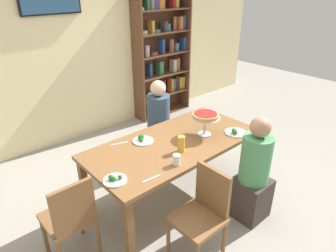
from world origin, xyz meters
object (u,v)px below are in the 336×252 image
Objects in this scene: diner_far_right at (159,128)px; cutlery_knife_near at (151,179)px; chair_near_left at (203,211)px; salad_plate_near_diner at (235,132)px; water_glass_clear_near at (176,160)px; salad_plate_far_diner at (142,139)px; bookshelf at (162,51)px; dining_table at (174,148)px; salad_plate_spare at (115,179)px; chair_head_west at (70,217)px; beer_glass_amber_tall at (181,144)px; cutlery_fork_near at (119,144)px; deep_dish_pizza_stand at (205,117)px; diner_near_right at (253,177)px.

cutlery_knife_near is at bearing -42.18° from diner_far_right.
chair_near_left is at bearing -51.53° from cutlery_knife_near.
water_glass_clear_near is (-0.91, -0.02, 0.03)m from salad_plate_near_diner.
water_glass_clear_near is (-0.03, -0.57, 0.03)m from salad_plate_far_diner.
bookshelf is at bearing 68.56° from salad_plate_near_diner.
dining_table is 0.87m from diner_far_right.
salad_plate_far_diner is at bearing 34.07° from salad_plate_spare.
chair_near_left is at bearing -95.35° from salad_plate_far_diner.
chair_head_west is 4.24× the size of salad_plate_spare.
chair_near_left reaches higher than salad_plate_spare.
chair_near_left reaches higher than salad_plate_near_diner.
salad_plate_near_diner is 0.73m from beer_glass_amber_tall.
diner_far_right is at bearing -136.16° from cutlery_fork_near.
salad_plate_spare is at bearing -137.64° from bookshelf.
bookshelf is 13.15× the size of beer_glass_amber_tall.
deep_dish_pizza_stand is 2.98× the size of water_glass_clear_near.
salad_plate_near_diner is 1.34× the size of cutlery_fork_near.
water_glass_clear_near is (0.57, -0.16, 0.04)m from salad_plate_spare.
beer_glass_amber_tall reaches higher than salad_plate_spare.
diner_far_right is at bearing 62.53° from beer_glass_amber_tall.
diner_far_right is 6.39× the size of cutlery_fork_near.
bookshelf is 6.97× the size of deep_dish_pizza_stand.
chair_near_left is at bearing 90.12° from diner_near_right.
beer_glass_amber_tall is (-0.71, 0.12, 0.07)m from salad_plate_near_diner.
chair_head_west reaches higher than cutlery_knife_near.
salad_plate_spare is at bearing -176.55° from deep_dish_pizza_stand.
diner_far_right is (-1.14, -1.26, -0.66)m from bookshelf.
water_glass_clear_near is (-0.69, 0.40, 0.30)m from diner_near_right.
water_glass_clear_near is (-1.83, -2.34, -0.36)m from bookshelf.
bookshelf reaches higher than salad_plate_far_diner.
bookshelf reaches higher than diner_near_right.
diner_near_right is 5.23× the size of salad_plate_far_diner.
chair_head_west is 1.66m from deep_dish_pizza_stand.
diner_near_right is 1.40m from salad_plate_spare.
beer_glass_amber_tall is at bearing -25.04° from chair_near_left.
water_glass_clear_near is 0.71m from cutlery_fork_near.
salad_plate_near_diner is 2.25× the size of water_glass_clear_near.
salad_plate_spare is (-2.39, -2.18, -0.40)m from bookshelf.
salad_plate_near_diner is 1.23m from cutlery_knife_near.
deep_dish_pizza_stand is at bearing 20.18° from water_glass_clear_near.
cutlery_fork_near is (-0.18, 0.68, -0.05)m from water_glass_clear_near.
chair_head_west and chair_near_left have the same top height.
salad_plate_spare reaches higher than cutlery_fork_near.
deep_dish_pizza_stand is 0.40m from salad_plate_near_diner.
salad_plate_spare is 0.77m from beer_glass_amber_tall.
chair_near_left reaches higher than dining_table.
chair_near_left is 3.62× the size of salad_plate_near_diner.
dining_table is at bearing 66.92° from beer_glass_amber_tall.
beer_glass_amber_tall is at bearing -113.08° from dining_table.
dining_table is 0.85× the size of bookshelf.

